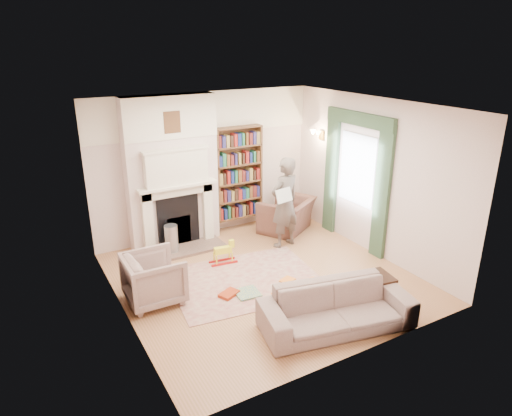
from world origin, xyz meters
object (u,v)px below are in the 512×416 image
coffee_table (368,291)px  rocking_horse (223,253)px  armchair_left (154,278)px  paraffin_heater (172,240)px  armchair_reading (287,215)px  bookcase (238,173)px  man_reading (285,203)px  sofa (337,308)px

coffee_table → rocking_horse: bearing=129.2°
armchair_left → paraffin_heater: bearing=-28.2°
armchair_reading → coffee_table: bearing=49.3°
coffee_table → paraffin_heater: (-1.92, 3.07, 0.05)m
armchair_left → rocking_horse: bearing=-66.9°
coffee_table → bookcase: bearing=103.9°
man_reading → sofa: bearing=60.9°
armchair_reading → armchair_left: (-3.19, -1.30, 0.04)m
paraffin_heater → rocking_horse: bearing=-52.5°
rocking_horse → bookcase: bearing=59.9°
armchair_left → coffee_table: armchair_left is taller
sofa → paraffin_heater: size_ratio=3.75×
bookcase → coffee_table: 3.70m
rocking_horse → sofa: bearing=-71.1°
bookcase → sofa: 3.92m
sofa → paraffin_heater: sofa is taller
armchair_left → man_reading: bearing=-75.4°
armchair_reading → paraffin_heater: (-2.42, 0.13, -0.06)m
armchair_left → coffee_table: bearing=-121.1°
sofa → rocking_horse: sofa is taller
armchair_left → bookcase: bearing=-51.2°
bookcase → rocking_horse: size_ratio=3.88×
bookcase → armchair_reading: size_ratio=1.79×
armchair_reading → coffee_table: size_ratio=1.48×
armchair_left → man_reading: size_ratio=0.48×
armchair_reading → armchair_left: size_ratio=1.25×
bookcase → armchair_left: bookcase is taller
bookcase → armchair_reading: bearing=-38.5°
armchair_reading → rocking_horse: size_ratio=2.18×
armchair_reading → rocking_horse: bearing=-9.5°
armchair_reading → paraffin_heater: bearing=-34.0°
paraffin_heater → rocking_horse: 1.05m
armchair_reading → armchair_left: 3.45m
paraffin_heater → coffee_table: bearing=-58.0°
armchair_reading → man_reading: bearing=22.1°
bookcase → armchair_left: 3.18m
bookcase → armchair_left: size_ratio=2.24×
coffee_table → rocking_horse: 2.58m
sofa → coffee_table: bearing=28.5°
paraffin_heater → armchair_reading: bearing=-3.0°
armchair_reading → man_reading: man_reading is taller
armchair_left → rocking_horse: size_ratio=1.73×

